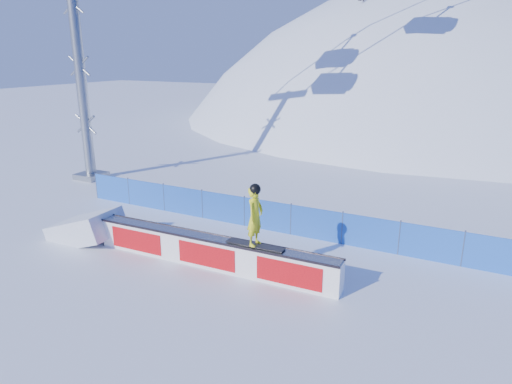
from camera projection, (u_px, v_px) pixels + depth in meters
The scene contains 6 objects.
ground at pixel (261, 293), 13.17m from camera, with size 160.00×160.00×0.00m, color white.
snow_hill at pixel (418, 269), 54.16m from camera, with size 64.00×64.00×64.00m.
safety_fence at pixel (316, 224), 16.82m from camera, with size 22.05×0.05×1.30m.
rail_box at pixel (211, 252), 14.67m from camera, with size 8.65×0.81×1.04m.
snow_ramp at pixel (88, 238), 17.07m from camera, with size 2.51×1.67×0.94m, color white, non-canonical shape.
snowboarder at pixel (255, 216), 13.57m from camera, with size 1.88×0.67×1.96m.
Camera 1 is at (5.22, -10.51, 6.64)m, focal length 32.00 mm.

